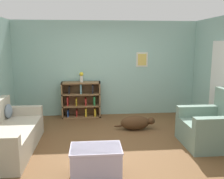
{
  "coord_description": "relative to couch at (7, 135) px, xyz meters",
  "views": [
    {
      "loc": [
        -0.46,
        -4.66,
        1.99
      ],
      "look_at": [
        0.0,
        0.4,
        1.05
      ],
      "focal_mm": 40.0,
      "sensor_mm": 36.0,
      "label": 1
    }
  ],
  "objects": [
    {
      "name": "couch",
      "position": [
        0.0,
        0.0,
        0.0
      ],
      "size": [
        0.86,
        1.99,
        0.88
      ],
      "color": "#B7AD99",
      "rests_on": "ground_plane"
    },
    {
      "name": "recliner_chair",
      "position": [
        3.95,
        -0.06,
        0.06
      ],
      "size": [
        1.02,
        1.03,
        1.09
      ],
      "color": "gray",
      "rests_on": "ground_plane"
    },
    {
      "name": "dog",
      "position": [
        2.61,
        0.95,
        -0.14
      ],
      "size": [
        0.96,
        0.3,
        0.34
      ],
      "color": "#472D19",
      "rests_on": "ground_plane"
    },
    {
      "name": "coffee_table",
      "position": [
        1.62,
        -1.06,
        -0.06
      ],
      "size": [
        0.77,
        0.5,
        0.47
      ],
      "color": "#BCB2D1",
      "rests_on": "ground_plane"
    },
    {
      "name": "ground_plane",
      "position": [
        2.01,
        0.1,
        -0.31
      ],
      "size": [
        14.0,
        14.0,
        0.0
      ],
      "primitive_type": "plane",
      "color": "brown"
    },
    {
      "name": "bookshelf",
      "position": [
        1.32,
        2.13,
        0.16
      ],
      "size": [
        1.04,
        0.35,
        0.97
      ],
      "color": "olive",
      "rests_on": "ground_plane"
    },
    {
      "name": "vase",
      "position": [
        1.33,
        2.11,
        0.81
      ],
      "size": [
        0.11,
        0.11,
        0.27
      ],
      "color": "silver",
      "rests_on": "bookshelf"
    },
    {
      "name": "wall_back",
      "position": [
        2.01,
        2.35,
        0.99
      ],
      "size": [
        5.6,
        0.13,
        2.6
      ],
      "color": "#93BCB2",
      "rests_on": "ground_plane"
    }
  ]
}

